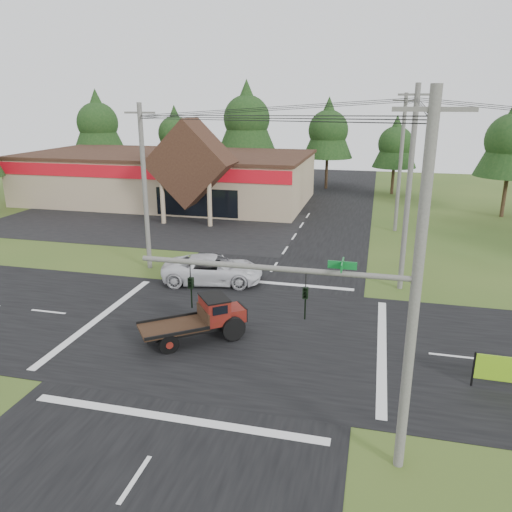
% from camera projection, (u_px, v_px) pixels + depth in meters
% --- Properties ---
extents(ground, '(120.00, 120.00, 0.00)m').
position_uv_depth(ground, '(232.00, 332.00, 23.86)').
color(ground, '#324E1C').
rests_on(ground, ground).
extents(road_ns, '(12.00, 120.00, 0.02)m').
position_uv_depth(road_ns, '(232.00, 332.00, 23.85)').
color(road_ns, black).
rests_on(road_ns, ground).
extents(road_ew, '(120.00, 12.00, 0.02)m').
position_uv_depth(road_ew, '(232.00, 332.00, 23.85)').
color(road_ew, black).
rests_on(road_ew, ground).
extents(parking_apron, '(28.00, 14.00, 0.02)m').
position_uv_depth(parking_apron, '(142.00, 224.00, 44.64)').
color(parking_apron, black).
rests_on(parking_apron, ground).
extents(cvs_building, '(30.40, 18.20, 9.19)m').
position_uv_depth(cvs_building, '(169.00, 176.00, 54.00)').
color(cvs_building, tan).
rests_on(cvs_building, ground).
extents(traffic_signal_mast, '(8.12, 0.24, 7.00)m').
position_uv_depth(traffic_signal_mast, '(350.00, 326.00, 14.26)').
color(traffic_signal_mast, '#595651').
rests_on(traffic_signal_mast, ground).
extents(utility_pole_nr, '(2.00, 0.30, 11.00)m').
position_uv_depth(utility_pole_nr, '(416.00, 292.00, 13.52)').
color(utility_pole_nr, '#595651').
rests_on(utility_pole_nr, ground).
extents(utility_pole_nw, '(2.00, 0.30, 10.50)m').
position_uv_depth(utility_pole_nw, '(145.00, 187.00, 31.48)').
color(utility_pole_nw, '#595651').
rests_on(utility_pole_nw, ground).
extents(utility_pole_ne, '(2.00, 0.30, 11.50)m').
position_uv_depth(utility_pole_ne, '(409.00, 189.00, 27.70)').
color(utility_pole_ne, '#595651').
rests_on(utility_pole_ne, ground).
extents(utility_pole_n, '(2.00, 0.30, 11.20)m').
position_uv_depth(utility_pole_n, '(401.00, 163.00, 40.73)').
color(utility_pole_n, '#595651').
rests_on(utility_pole_n, ground).
extents(tree_row_a, '(6.72, 6.72, 12.12)m').
position_uv_depth(tree_row_a, '(97.00, 121.00, 65.34)').
color(tree_row_a, '#332316').
rests_on(tree_row_a, ground).
extents(tree_row_b, '(5.60, 5.60, 10.10)m').
position_uv_depth(tree_row_b, '(175.00, 132.00, 65.33)').
color(tree_row_b, '#332316').
rests_on(tree_row_b, ground).
extents(tree_row_c, '(7.28, 7.28, 13.13)m').
position_uv_depth(tree_row_c, '(247.00, 116.00, 61.53)').
color(tree_row_c, '#332316').
rests_on(tree_row_c, ground).
extents(tree_row_d, '(6.16, 6.16, 11.11)m').
position_uv_depth(tree_row_d, '(328.00, 128.00, 60.60)').
color(tree_row_d, '#332316').
rests_on(tree_row_d, ground).
extents(tree_row_e, '(5.04, 5.04, 9.09)m').
position_uv_depth(tree_row_e, '(396.00, 142.00, 57.33)').
color(tree_row_e, '#332316').
rests_on(tree_row_e, ground).
extents(antique_flatbed_truck, '(5.00, 4.43, 2.04)m').
position_uv_depth(antique_flatbed_truck, '(194.00, 320.00, 22.79)').
color(antique_flatbed_truck, '#53170B').
rests_on(antique_flatbed_truck, ground).
extents(white_pickup, '(6.41, 3.81, 1.67)m').
position_uv_depth(white_pickup, '(213.00, 269.00, 30.17)').
color(white_pickup, silver).
rests_on(white_pickup, ground).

